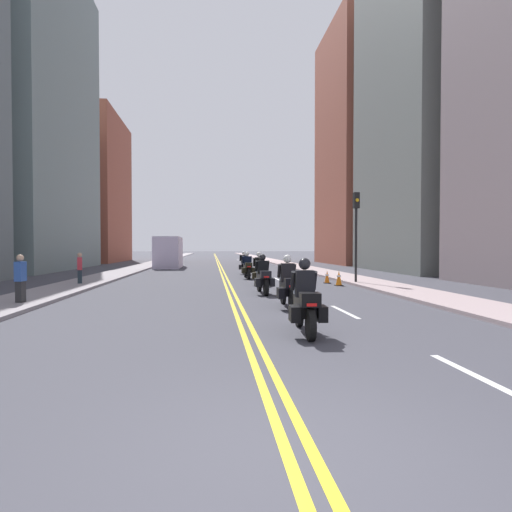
% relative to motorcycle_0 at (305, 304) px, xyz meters
% --- Properties ---
extents(ground_plane, '(264.00, 264.00, 0.00)m').
position_rel_motorcycle_0_xyz_m(ground_plane, '(-1.21, 42.89, -0.66)').
color(ground_plane, '#3E3E47').
extents(sidewalk_left, '(2.39, 144.00, 0.12)m').
position_rel_motorcycle_0_xyz_m(sidewalk_left, '(-8.50, 42.89, -0.60)').
color(sidewalk_left, gray).
rests_on(sidewalk_left, ground).
extents(sidewalk_right, '(2.39, 144.00, 0.12)m').
position_rel_motorcycle_0_xyz_m(sidewalk_right, '(6.08, 42.89, -0.60)').
color(sidewalk_right, '#A79193').
rests_on(sidewalk_right, ground).
extents(centreline_yellow_inner, '(0.12, 132.00, 0.01)m').
position_rel_motorcycle_0_xyz_m(centreline_yellow_inner, '(-1.33, 42.89, -0.66)').
color(centreline_yellow_inner, yellow).
rests_on(centreline_yellow_inner, ground).
extents(centreline_yellow_outer, '(0.12, 132.00, 0.01)m').
position_rel_motorcycle_0_xyz_m(centreline_yellow_outer, '(-1.09, 42.89, -0.66)').
color(centreline_yellow_outer, yellow).
rests_on(centreline_yellow_outer, ground).
extents(lane_dashes_white, '(0.14, 56.40, 0.01)m').
position_rel_motorcycle_0_xyz_m(lane_dashes_white, '(1.84, 23.89, -0.66)').
color(lane_dashes_white, silver).
rests_on(lane_dashes_white, ground).
extents(building_left_1, '(8.64, 16.06, 26.22)m').
position_rel_motorcycle_0_xyz_m(building_left_1, '(-17.83, 27.31, 12.45)').
color(building_left_1, gray).
rests_on(building_left_1, ground).
extents(building_right_1, '(8.42, 12.37, 27.01)m').
position_rel_motorcycle_0_xyz_m(building_right_1, '(15.30, 21.97, 12.84)').
color(building_right_1, slate).
rests_on(building_right_1, ground).
extents(building_left_2, '(8.21, 13.91, 18.35)m').
position_rel_motorcycle_0_xyz_m(building_left_2, '(-17.62, 45.29, 8.51)').
color(building_left_2, '#974D3B').
rests_on(building_left_2, ground).
extents(building_right_2, '(8.15, 12.33, 26.66)m').
position_rel_motorcycle_0_xyz_m(building_right_2, '(15.17, 36.28, 12.67)').
color(building_right_2, '#964F3E').
rests_on(building_right_2, ground).
extents(motorcycle_0, '(0.78, 2.14, 1.65)m').
position_rel_motorcycle_0_xyz_m(motorcycle_0, '(0.00, 0.00, 0.00)').
color(motorcycle_0, black).
rests_on(motorcycle_0, ground).
extents(motorcycle_1, '(0.76, 2.13, 1.65)m').
position_rel_motorcycle_0_xyz_m(motorcycle_1, '(0.35, 3.83, 0.01)').
color(motorcycle_1, black).
rests_on(motorcycle_1, ground).
extents(motorcycle_2, '(0.78, 2.26, 1.60)m').
position_rel_motorcycle_0_xyz_m(motorcycle_2, '(0.05, 7.63, -0.01)').
color(motorcycle_2, black).
rests_on(motorcycle_2, ground).
extents(motorcycle_3, '(0.77, 2.17, 1.65)m').
position_rel_motorcycle_0_xyz_m(motorcycle_3, '(0.35, 11.50, -0.01)').
color(motorcycle_3, black).
rests_on(motorcycle_3, ground).
extents(motorcycle_4, '(0.77, 2.29, 1.61)m').
position_rel_motorcycle_0_xyz_m(motorcycle_4, '(0.12, 15.62, -0.01)').
color(motorcycle_4, black).
rests_on(motorcycle_4, ground).
extents(motorcycle_5, '(0.76, 2.14, 1.60)m').
position_rel_motorcycle_0_xyz_m(motorcycle_5, '(0.23, 19.70, -0.02)').
color(motorcycle_5, black).
rests_on(motorcycle_5, ground).
extents(traffic_cone_0, '(0.38, 0.38, 0.74)m').
position_rel_motorcycle_0_xyz_m(traffic_cone_0, '(4.17, 10.68, -0.29)').
color(traffic_cone_0, black).
rests_on(traffic_cone_0, ground).
extents(traffic_cone_1, '(0.33, 0.33, 0.66)m').
position_rel_motorcycle_0_xyz_m(traffic_cone_1, '(3.99, 12.09, -0.33)').
color(traffic_cone_1, black).
rests_on(traffic_cone_1, ground).
extents(traffic_light_near, '(0.28, 0.38, 4.65)m').
position_rel_motorcycle_0_xyz_m(traffic_light_near, '(5.29, 11.39, 2.55)').
color(traffic_light_near, black).
rests_on(traffic_light_near, ground).
extents(pedestrian_0, '(0.25, 0.38, 1.65)m').
position_rel_motorcycle_0_xyz_m(pedestrian_0, '(-8.10, 5.16, 0.19)').
color(pedestrian_0, '#2A2A2C').
rests_on(pedestrian_0, ground).
extents(pedestrian_1, '(0.31, 0.51, 1.62)m').
position_rel_motorcycle_0_xyz_m(pedestrian_1, '(-8.41, 12.06, 0.17)').
color(pedestrian_1, '#202D36').
rests_on(pedestrian_1, ground).
extents(parked_truck, '(2.20, 6.50, 2.80)m').
position_rel_motorcycle_0_xyz_m(parked_truck, '(-5.91, 29.54, 0.61)').
color(parked_truck, '#B1BCCD').
rests_on(parked_truck, ground).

